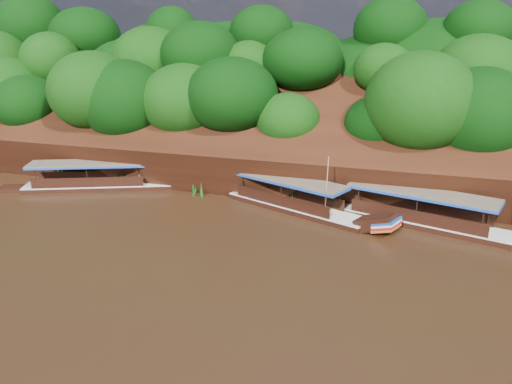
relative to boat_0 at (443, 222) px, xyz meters
The scene contains 6 objects.
ground 14.71m from the boat_0, 149.71° to the right, with size 160.00×160.00×0.00m, color black.
riverbank 19.94m from the boat_0, 129.68° to the left, with size 120.00×30.06×19.40m.
boat_0 is the anchor object (origin of this frame).
boat_1 9.80m from the boat_0, behind, with size 13.68×7.07×5.35m.
boat_2 27.25m from the boat_0, behind, with size 14.67×7.56×5.43m.
reeds 16.38m from the boat_0, behind, with size 51.41×2.20×2.03m.
Camera 1 is at (10.10, -26.86, 13.14)m, focal length 35.00 mm.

